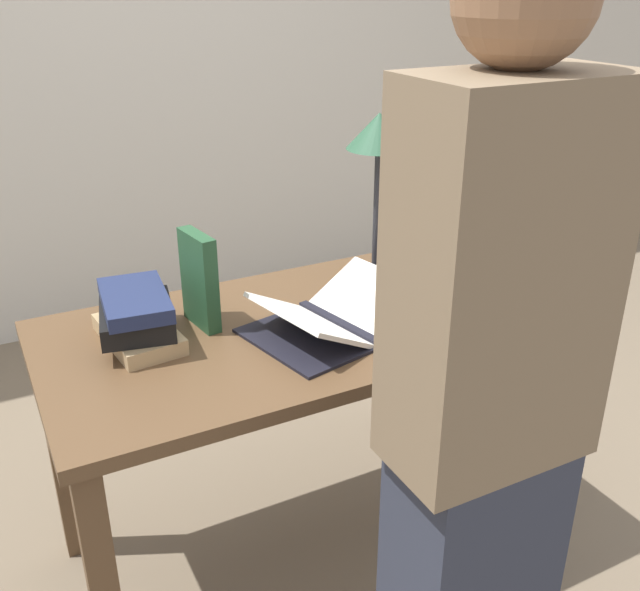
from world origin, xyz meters
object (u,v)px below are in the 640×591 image
Objects in this scene: book_standing_upright at (199,280)px; reading_lamp at (379,144)px; open_book at (339,317)px; book_stack_tall at (137,318)px; person_reader at (484,433)px; coffee_mug at (390,290)px.

book_standing_upright is 0.50× the size of reading_lamp.
open_book is 0.51m from book_stack_tall.
book_standing_upright is at bearing -71.82° from person_reader.
reading_lamp is 0.94m from person_reader.
reading_lamp reaches higher than open_book.
person_reader reaches higher than open_book.
book_standing_upright is at bearing 137.21° from open_book.
reading_lamp is at bearing -5.02° from book_standing_upright.
person_reader is at bearing -106.48° from open_book.
person_reader is at bearing -80.09° from book_standing_upright.
open_book is 1.81× the size of book_stack_tall.
book_stack_tall is 0.17× the size of person_reader.
book_standing_upright is 0.61m from reading_lamp.
person_reader is at bearing -108.38° from reading_lamp.
book_standing_upright is at bearing 167.19° from coffee_mug.
book_stack_tall reaches higher than open_book.
person_reader is (0.43, -0.78, 0.01)m from book_stack_tall.
open_book is 0.37m from book_standing_upright.
coffee_mug is at bearing -109.12° from person_reader.
open_book is 0.21m from coffee_mug.
open_book is at bearing -137.94° from reading_lamp.
reading_lamp is at bearing 75.23° from coffee_mug.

